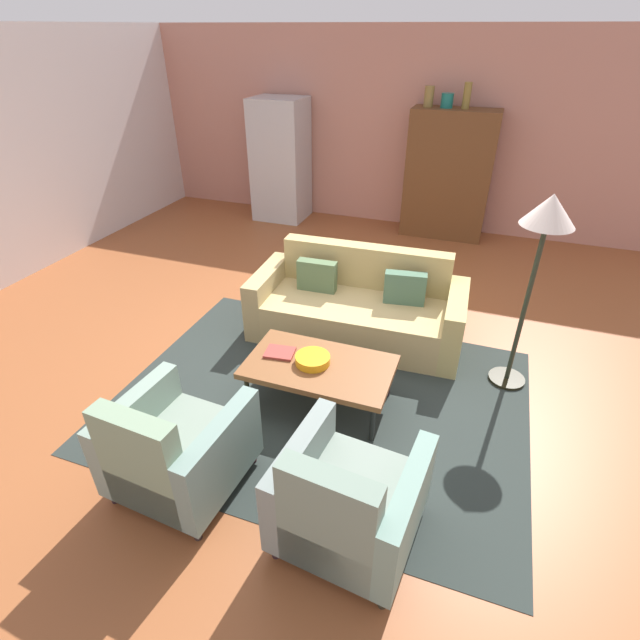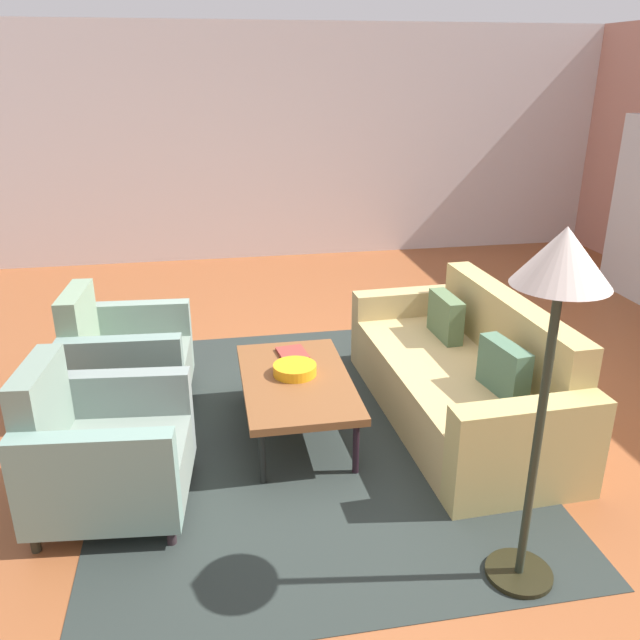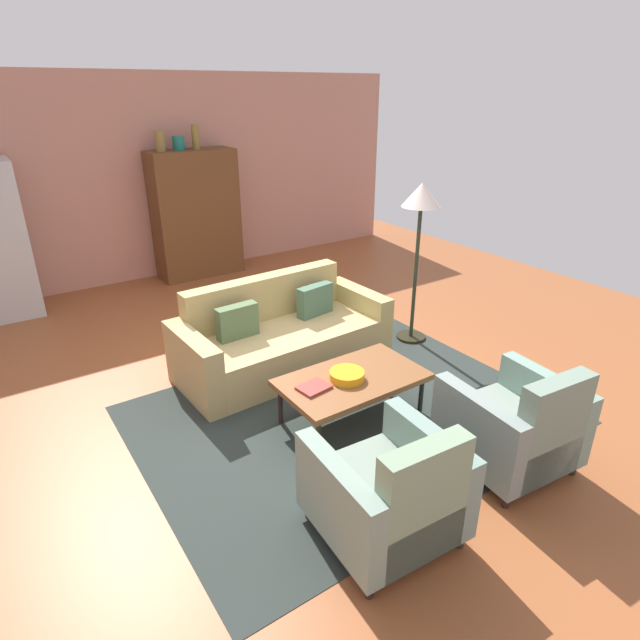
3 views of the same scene
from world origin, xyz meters
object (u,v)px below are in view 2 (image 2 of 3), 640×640
at_px(armchair_right, 99,453).
at_px(fruit_bowl, 295,369).
at_px(armchair_left, 122,361).
at_px(couch, 466,379).
at_px(book_stack, 293,353).
at_px(floor_lamp, 558,294).
at_px(coffee_table, 296,383).

relative_size(armchair_right, fruit_bowl, 3.07).
bearing_deg(armchair_left, couch, 79.56).
height_order(armchair_left, book_stack, armchair_left).
height_order(couch, armchair_right, armchair_right).
relative_size(book_stack, floor_lamp, 0.15).
xyz_separation_m(couch, book_stack, (-0.36, -1.16, 0.13)).
bearing_deg(armchair_right, book_stack, 134.42).
distance_m(coffee_table, book_stack, 0.37).
bearing_deg(coffee_table, fruit_bowl, -180.00).
xyz_separation_m(armchair_left, armchair_right, (1.20, 0.00, 0.00)).
distance_m(couch, floor_lamp, 1.93).
xyz_separation_m(couch, coffee_table, (0.00, -1.19, 0.08)).
xyz_separation_m(armchair_right, floor_lamp, (0.91, 2.03, 1.10)).
bearing_deg(book_stack, couch, 72.72).
bearing_deg(armchair_left, fruit_bowl, 68.77).
bearing_deg(book_stack, fruit_bowl, -5.10).
bearing_deg(floor_lamp, couch, 167.83).
bearing_deg(armchair_left, book_stack, 82.50).
relative_size(fruit_bowl, book_stack, 1.08).
bearing_deg(couch, armchair_right, 101.93).
height_order(fruit_bowl, book_stack, fruit_bowl).
bearing_deg(armchair_right, coffee_table, 122.65).
bearing_deg(couch, fruit_bowl, 85.08).
bearing_deg(floor_lamp, armchair_left, -136.12).
height_order(couch, armchair_left, armchair_left).
xyz_separation_m(couch, armchair_left, (-0.60, -2.35, 0.06)).
xyz_separation_m(armchair_left, book_stack, (0.24, 1.19, 0.07)).
distance_m(couch, armchair_left, 2.43).
bearing_deg(book_stack, floor_lamp, 24.06).
height_order(armchair_right, book_stack, armchair_right).
bearing_deg(floor_lamp, fruit_bowl, -151.12).
xyz_separation_m(couch, floor_lamp, (1.51, -0.33, 1.16)).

